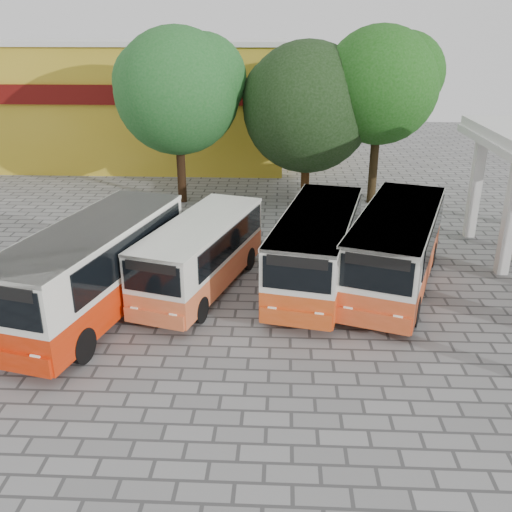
# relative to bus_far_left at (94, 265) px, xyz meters

# --- Properties ---
(ground) EXTENTS (90.00, 90.00, 0.00)m
(ground) POSITION_rel_bus_far_left_xyz_m (7.18, -1.97, -1.82)
(ground) COLOR gray
(ground) RESTS_ON ground
(shophouse_block) EXTENTS (20.40, 10.40, 8.30)m
(shophouse_block) POSITION_rel_bus_far_left_xyz_m (-3.82, 24.02, 2.34)
(shophouse_block) COLOR gold
(shophouse_block) RESTS_ON ground
(bus_far_left) EXTENTS (4.66, 9.19, 3.14)m
(bus_far_left) POSITION_rel_bus_far_left_xyz_m (0.00, 0.00, 0.00)
(bus_far_left) COLOR red
(bus_far_left) RESTS_ON ground
(bus_centre_left) EXTENTS (4.20, 7.78, 2.64)m
(bus_centre_left) POSITION_rel_bus_far_left_xyz_m (3.29, 2.11, -0.29)
(bus_centre_left) COLOR #D96132
(bus_centre_left) RESTS_ON ground
(bus_centre_right) EXTENTS (4.06, 8.41, 2.89)m
(bus_centre_right) POSITION_rel_bus_far_left_xyz_m (7.55, 2.60, -0.15)
(bus_centre_right) COLOR #CB4614
(bus_centre_right) RESTS_ON ground
(bus_far_right) EXTENTS (5.06, 8.83, 2.99)m
(bus_far_right) POSITION_rel_bus_far_left_xyz_m (10.44, 2.55, -0.09)
(bus_far_right) COLOR #CE4A1F
(bus_far_right) RESTS_ON ground
(tree_left) EXTENTS (6.92, 6.59, 9.30)m
(tree_left) POSITION_rel_bus_far_left_xyz_m (0.71, 13.55, 4.40)
(tree_left) COLOR black
(tree_left) RESTS_ON ground
(tree_middle) EXTENTS (7.30, 6.96, 8.61)m
(tree_middle) POSITION_rel_bus_far_left_xyz_m (7.58, 14.23, 3.54)
(tree_middle) COLOR #462911
(tree_middle) RESTS_ON ground
(tree_right) EXTENTS (6.40, 6.09, 9.35)m
(tree_right) POSITION_rel_bus_far_left_xyz_m (11.28, 13.94, 4.68)
(tree_right) COLOR #352714
(tree_right) RESTS_ON ground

